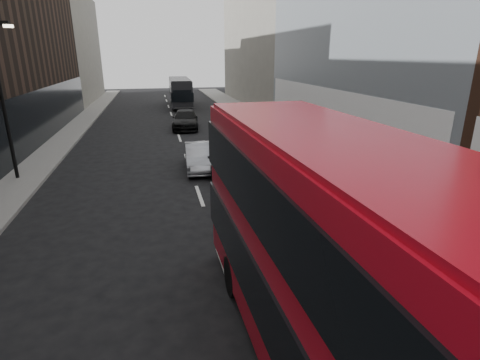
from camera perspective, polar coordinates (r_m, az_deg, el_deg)
sidewalk_right at (r=28.20m, az=6.42°, el=6.80°), size 3.00×80.00×0.15m
sidewalk_left at (r=27.43m, az=-26.00°, el=4.69°), size 2.00×80.00×0.15m
building_victorian at (r=47.06m, az=3.58°, el=23.27°), size 6.50×24.00×21.00m
building_left_mid at (r=32.61m, az=-32.16°, el=18.06°), size 5.00×24.00×14.00m
building_left_far at (r=53.98m, az=-24.58°, el=17.76°), size 5.00×20.00×13.00m
street_lamp at (r=20.23m, az=-32.45°, el=11.25°), size 1.06×0.22×7.00m
red_bus at (r=6.13m, az=17.66°, el=-14.21°), size 2.91×11.39×4.57m
grey_bus at (r=45.05m, az=-9.11°, el=13.16°), size 2.56×9.90×3.18m
car_a at (r=19.20m, az=-2.50°, el=3.39°), size 1.84×4.43×1.50m
car_b at (r=19.85m, az=-6.21°, el=3.58°), size 1.66×4.17×1.35m
car_c at (r=31.31m, az=-8.33°, el=9.11°), size 2.55×5.22×1.46m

